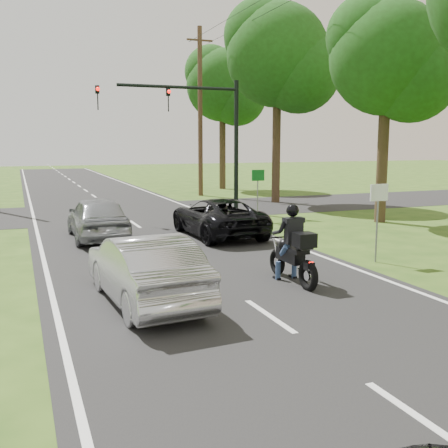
{
  "coord_description": "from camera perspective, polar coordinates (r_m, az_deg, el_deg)",
  "views": [
    {
      "loc": [
        -4.23,
        -8.44,
        3.21
      ],
      "look_at": [
        0.27,
        3.0,
        1.3
      ],
      "focal_mm": 42.0,
      "sensor_mm": 36.0,
      "label": 1
    }
  ],
  "objects": [
    {
      "name": "silver_sedan",
      "position": [
        10.67,
        -8.63,
        -4.84
      ],
      "size": [
        1.75,
        4.31,
        1.39
      ],
      "primitive_type": "imported",
      "rotation": [
        0.0,
        0.0,
        3.21
      ],
      "color": "#B4B4B9",
      "rests_on": "road"
    },
    {
      "name": "cross_road",
      "position": [
        25.01,
        -11.55,
        1.28
      ],
      "size": [
        60.0,
        7.0,
        0.01
      ],
      "primitive_type": "cube",
      "color": "black",
      "rests_on": "ground"
    },
    {
      "name": "tree_row_c",
      "position": [
        22.4,
        18.15,
        16.16
      ],
      "size": [
        4.8,
        4.65,
        8.76
      ],
      "color": "#332316",
      "rests_on": "ground"
    },
    {
      "name": "traffic_signal",
      "position": [
        23.7,
        -2.88,
        11.06
      ],
      "size": [
        6.38,
        0.44,
        6.0
      ],
      "color": "black",
      "rests_on": "ground"
    },
    {
      "name": "tree_row_d",
      "position": [
        28.82,
        6.64,
        17.19
      ],
      "size": [
        5.76,
        5.58,
        10.45
      ],
      "color": "#332316",
      "rests_on": "ground"
    },
    {
      "name": "utility_pole_far",
      "position": [
        32.23,
        -2.61,
        12.15
      ],
      "size": [
        1.6,
        0.28,
        10.0
      ],
      "color": "#523625",
      "rests_on": "ground"
    },
    {
      "name": "silver_suv",
      "position": [
        17.99,
        -13.6,
        0.69
      ],
      "size": [
        1.73,
        4.29,
        1.46
      ],
      "primitive_type": "imported",
      "rotation": [
        0.0,
        0.0,
        3.14
      ],
      "color": "#93969A",
      "rests_on": "road"
    },
    {
      "name": "tree_row_e",
      "position": [
        37.04,
        0.37,
        14.44
      ],
      "size": [
        5.28,
        5.12,
        9.61
      ],
      "color": "#332316",
      "rests_on": "ground"
    },
    {
      "name": "ground",
      "position": [
        9.97,
        4.95,
        -9.98
      ],
      "size": [
        140.0,
        140.0,
        0.0
      ],
      "primitive_type": "plane",
      "color": "#2B4A14",
      "rests_on": "ground"
    },
    {
      "name": "dark_suv",
      "position": [
        18.18,
        -0.72,
        0.78
      ],
      "size": [
        2.28,
        4.76,
        1.31
      ],
      "primitive_type": "imported",
      "rotation": [
        0.0,
        0.0,
        3.17
      ],
      "color": "black",
      "rests_on": "road"
    },
    {
      "name": "motorcycle_rider",
      "position": [
        12.14,
        7.61,
        -3.03
      ],
      "size": [
        0.61,
        2.15,
        1.86
      ],
      "rotation": [
        0.0,
        0.0,
        0.0
      ],
      "color": "black",
      "rests_on": "ground"
    },
    {
      "name": "sign_white",
      "position": [
        14.59,
        16.46,
        2.12
      ],
      "size": [
        0.55,
        0.07,
        2.12
      ],
      "color": "slate",
      "rests_on": "ground"
    },
    {
      "name": "road",
      "position": [
        19.19,
        -8.43,
        -0.88
      ],
      "size": [
        8.0,
        100.0,
        0.01
      ],
      "primitive_type": "cube",
      "color": "black",
      "rests_on": "ground"
    },
    {
      "name": "sign_green",
      "position": [
        21.52,
        3.71,
        4.51
      ],
      "size": [
        0.55,
        0.07,
        2.12
      ],
      "color": "slate",
      "rests_on": "ground"
    }
  ]
}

